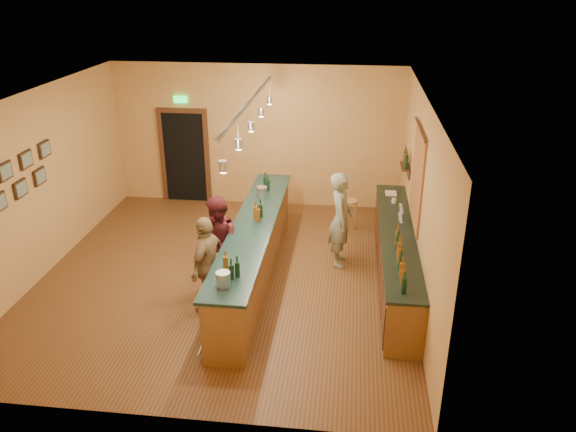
# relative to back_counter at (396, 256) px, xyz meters

# --- Properties ---
(floor) EXTENTS (7.00, 7.00, 0.00)m
(floor) POSITION_rel_back_counter_xyz_m (-2.97, -0.18, -0.49)
(floor) COLOR #5D2F1A
(floor) RESTS_ON ground
(ceiling) EXTENTS (6.50, 7.00, 0.02)m
(ceiling) POSITION_rel_back_counter_xyz_m (-2.97, -0.18, 2.71)
(ceiling) COLOR silver
(ceiling) RESTS_ON wall_back
(wall_back) EXTENTS (6.50, 0.02, 3.20)m
(wall_back) POSITION_rel_back_counter_xyz_m (-2.97, 3.32, 1.11)
(wall_back) COLOR tan
(wall_back) RESTS_ON floor
(wall_front) EXTENTS (6.50, 0.02, 3.20)m
(wall_front) POSITION_rel_back_counter_xyz_m (-2.97, -3.68, 1.11)
(wall_front) COLOR tan
(wall_front) RESTS_ON floor
(wall_left) EXTENTS (0.02, 7.00, 3.20)m
(wall_left) POSITION_rel_back_counter_xyz_m (-6.22, -0.18, 1.11)
(wall_left) COLOR tan
(wall_left) RESTS_ON floor
(wall_right) EXTENTS (0.02, 7.00, 3.20)m
(wall_right) POSITION_rel_back_counter_xyz_m (0.28, -0.18, 1.11)
(wall_right) COLOR tan
(wall_right) RESTS_ON floor
(doorway) EXTENTS (1.15, 0.09, 2.48)m
(doorway) POSITION_rel_back_counter_xyz_m (-4.67, 3.30, 0.64)
(doorway) COLOR black
(doorway) RESTS_ON wall_back
(tapestry) EXTENTS (0.03, 1.40, 1.60)m
(tapestry) POSITION_rel_back_counter_xyz_m (0.26, 0.22, 1.36)
(tapestry) COLOR maroon
(tapestry) RESTS_ON wall_right
(bottle_shelf) EXTENTS (0.17, 0.55, 0.54)m
(bottle_shelf) POSITION_rel_back_counter_xyz_m (0.20, 1.72, 1.18)
(bottle_shelf) COLOR #442114
(bottle_shelf) RESTS_ON wall_right
(picture_grid) EXTENTS (0.06, 2.20, 0.70)m
(picture_grid) POSITION_rel_back_counter_xyz_m (-6.18, -0.93, 1.46)
(picture_grid) COLOR #382111
(picture_grid) RESTS_ON wall_left
(back_counter) EXTENTS (0.60, 4.55, 1.27)m
(back_counter) POSITION_rel_back_counter_xyz_m (0.00, 0.00, 0.00)
(back_counter) COLOR brown
(back_counter) RESTS_ON floor
(tasting_bar) EXTENTS (0.73, 5.10, 1.38)m
(tasting_bar) POSITION_rel_back_counter_xyz_m (-2.45, -0.18, 0.12)
(tasting_bar) COLOR brown
(tasting_bar) RESTS_ON floor
(pendant_track) EXTENTS (0.11, 4.60, 0.50)m
(pendant_track) POSITION_rel_back_counter_xyz_m (-2.45, -0.18, 2.50)
(pendant_track) COLOR silver
(pendant_track) RESTS_ON ceiling
(bartender) EXTENTS (0.43, 0.65, 1.78)m
(bartender) POSITION_rel_back_counter_xyz_m (-0.98, 0.54, 0.40)
(bartender) COLOR gray
(bartender) RESTS_ON floor
(customer_a) EXTENTS (0.89, 0.98, 1.64)m
(customer_a) POSITION_rel_back_counter_xyz_m (-3.00, -0.54, 0.33)
(customer_a) COLOR #59191E
(customer_a) RESTS_ON floor
(customer_b) EXTENTS (0.59, 1.00, 1.61)m
(customer_b) POSITION_rel_back_counter_xyz_m (-3.00, -1.24, 0.32)
(customer_b) COLOR #997A51
(customer_b) RESTS_ON floor
(bar_stool) EXTENTS (0.33, 0.33, 0.67)m
(bar_stool) POSITION_rel_back_counter_xyz_m (-0.83, 2.02, 0.04)
(bar_stool) COLOR #A5774A
(bar_stool) RESTS_ON floor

